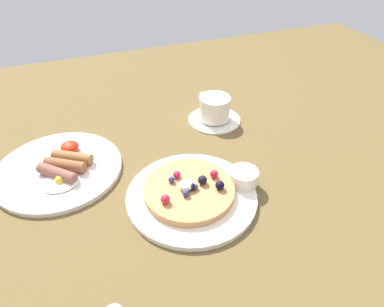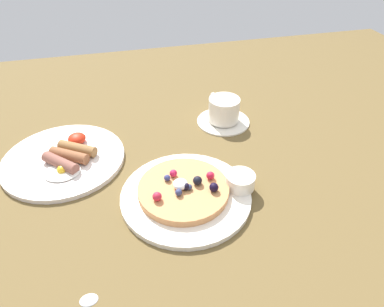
{
  "view_description": "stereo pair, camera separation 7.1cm",
  "coord_description": "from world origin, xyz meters",
  "px_view_note": "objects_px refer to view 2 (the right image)",
  "views": [
    {
      "loc": [
        -0.18,
        -0.51,
        0.5
      ],
      "look_at": [
        0.03,
        0.04,
        0.04
      ],
      "focal_mm": 32.25,
      "sensor_mm": 36.0,
      "label": 1
    },
    {
      "loc": [
        -0.11,
        -0.53,
        0.5
      ],
      "look_at": [
        0.03,
        0.04,
        0.04
      ],
      "focal_mm": 32.25,
      "sensor_mm": 36.0,
      "label": 2
    }
  ],
  "objects_px": {
    "breakfast_plate": "(64,159)",
    "coffee_cup": "(224,109)",
    "syrup_ramekin": "(240,181)",
    "pancake_plate": "(186,196)",
    "coffee_saucer": "(223,121)"
  },
  "relations": [
    {
      "from": "breakfast_plate",
      "to": "coffee_cup",
      "type": "distance_m",
      "value": 0.41
    },
    {
      "from": "syrup_ramekin",
      "to": "breakfast_plate",
      "type": "xyz_separation_m",
      "value": [
        -0.36,
        0.19,
        -0.02
      ]
    },
    {
      "from": "coffee_cup",
      "to": "pancake_plate",
      "type": "bearing_deg",
      "value": -122.34
    },
    {
      "from": "breakfast_plate",
      "to": "coffee_saucer",
      "type": "xyz_separation_m",
      "value": [
        0.41,
        0.07,
        -0.0
      ]
    },
    {
      "from": "pancake_plate",
      "to": "syrup_ramekin",
      "type": "height_order",
      "value": "syrup_ramekin"
    },
    {
      "from": "pancake_plate",
      "to": "coffee_cup",
      "type": "relative_size",
      "value": 2.37
    },
    {
      "from": "breakfast_plate",
      "to": "coffee_saucer",
      "type": "bearing_deg",
      "value": 9.97
    },
    {
      "from": "coffee_saucer",
      "to": "pancake_plate",
      "type": "bearing_deg",
      "value": -122.56
    },
    {
      "from": "pancake_plate",
      "to": "syrup_ramekin",
      "type": "bearing_deg",
      "value": -3.13
    },
    {
      "from": "breakfast_plate",
      "to": "coffee_saucer",
      "type": "distance_m",
      "value": 0.41
    },
    {
      "from": "breakfast_plate",
      "to": "coffee_cup",
      "type": "xyz_separation_m",
      "value": [
        0.41,
        0.07,
        0.03
      ]
    },
    {
      "from": "breakfast_plate",
      "to": "coffee_saucer",
      "type": "height_order",
      "value": "breakfast_plate"
    },
    {
      "from": "pancake_plate",
      "to": "breakfast_plate",
      "type": "height_order",
      "value": "same"
    },
    {
      "from": "pancake_plate",
      "to": "coffee_cup",
      "type": "height_order",
      "value": "coffee_cup"
    },
    {
      "from": "pancake_plate",
      "to": "coffee_saucer",
      "type": "bearing_deg",
      "value": 57.44
    }
  ]
}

